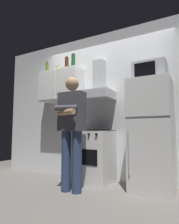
{
  "coord_description": "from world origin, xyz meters",
  "views": [
    {
      "loc": [
        1.5,
        -2.74,
        0.84
      ],
      "look_at": [
        0.0,
        0.0,
        1.15
      ],
      "focal_mm": 31.84,
      "sensor_mm": 36.0,
      "label": 1
    }
  ],
  "objects": [
    {
      "name": "bottle_olive_oil",
      "position": [
        -1.2,
        0.36,
        2.16
      ],
      "size": [
        0.06,
        0.06,
        0.24
      ],
      "color": "#4C6B19",
      "rests_on": "upper_cabinet"
    },
    {
      "name": "back_wall_tiled",
      "position": [
        0.0,
        0.6,
        1.35
      ],
      "size": [
        4.8,
        0.1,
        2.7
      ],
      "primitive_type": "cube",
      "color": "white",
      "rests_on": "ground_plane"
    },
    {
      "name": "microwave",
      "position": [
        0.9,
        0.27,
        1.74
      ],
      "size": [
        0.48,
        0.37,
        0.28
      ],
      "color": "#B7BABF",
      "rests_on": "refrigerator"
    },
    {
      "name": "person_standing",
      "position": [
        -0.1,
        -0.36,
        0.9
      ],
      "size": [
        0.38,
        0.33,
        1.64
      ],
      "color": "navy",
      "rests_on": "ground_plane"
    },
    {
      "name": "stove_oven",
      "position": [
        -0.05,
        0.25,
        0.43
      ],
      "size": [
        0.6,
        0.62,
        0.87
      ],
      "color": "white",
      "rests_on": "ground_plane"
    },
    {
      "name": "bottle_spice_jar",
      "position": [
        -0.96,
        0.42,
        2.11
      ],
      "size": [
        0.06,
        0.06,
        0.14
      ],
      "color": "gold",
      "rests_on": "upper_cabinet"
    },
    {
      "name": "upper_cabinet",
      "position": [
        -0.85,
        0.37,
        1.75
      ],
      "size": [
        0.9,
        0.37,
        0.6
      ],
      "color": "white"
    },
    {
      "name": "ground_plane",
      "position": [
        0.0,
        0.0,
        0.0
      ],
      "size": [
        7.0,
        7.0,
        0.0
      ],
      "primitive_type": "plane",
      "color": "slate"
    },
    {
      "name": "refrigerator",
      "position": [
        0.9,
        0.25,
        0.8
      ],
      "size": [
        0.6,
        0.62,
        1.6
      ],
      "color": "silver",
      "rests_on": "ground_plane"
    },
    {
      "name": "bottle_rum_dark",
      "position": [
        -0.7,
        0.36,
        2.17
      ],
      "size": [
        0.08,
        0.08,
        0.26
      ],
      "color": "#47230F",
      "rests_on": "upper_cabinet"
    },
    {
      "name": "range_hood",
      "position": [
        -0.05,
        0.38,
        1.6
      ],
      "size": [
        0.6,
        0.44,
        0.75
      ],
      "color": "#B7BABF"
    },
    {
      "name": "bottle_wine_green",
      "position": [
        -0.58,
        0.4,
        2.2
      ],
      "size": [
        0.08,
        0.08,
        0.32
      ],
      "color": "#19471E",
      "rests_on": "upper_cabinet"
    }
  ]
}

